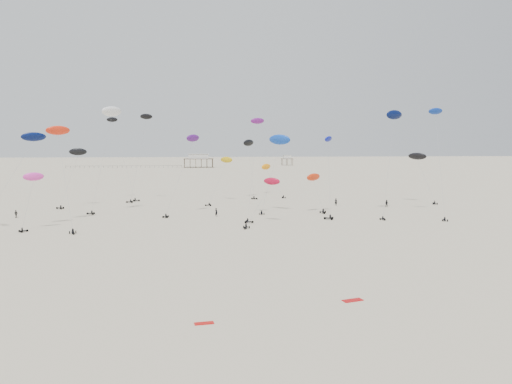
{
  "coord_description": "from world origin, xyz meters",
  "views": [
    {
      "loc": [
        -11.82,
        -10.1,
        16.44
      ],
      "look_at": [
        0.0,
        88.0,
        7.0
      ],
      "focal_mm": 35.0,
      "sensor_mm": 36.0,
      "label": 1
    }
  ],
  "objects": [
    {
      "name": "rig_10",
      "position": [
        -4.11,
        132.7,
        9.69
      ],
      "size": [
        8.52,
        14.33,
        16.94
      ],
      "rotation": [
        0.0,
        0.0,
        1.65
      ],
      "color": "black",
      "rests_on": "ground"
    },
    {
      "name": "rig_18",
      "position": [
        -44.01,
        88.58,
        14.86
      ],
      "size": [
        9.99,
        17.15,
        22.53
      ],
      "rotation": [
        0.0,
        0.0,
        1.13
      ],
      "color": "black",
      "rests_on": "ground"
    },
    {
      "name": "pavilion_small",
      "position": [
        60.0,
        380.0,
        3.49
      ],
      "size": [
        9.0,
        7.0,
        8.0
      ],
      "color": "brown",
      "rests_on": "ground"
    },
    {
      "name": "rig_0",
      "position": [
        16.97,
        107.11,
        6.2
      ],
      "size": [
        4.97,
        5.88,
        9.67
      ],
      "rotation": [
        0.0,
        0.0,
        3.14
      ],
      "color": "black",
      "rests_on": "ground"
    },
    {
      "name": "grounded_kite_a",
      "position": [
        4.45,
        39.6,
        0.0
      ],
      "size": [
        2.36,
        1.47,
        0.08
      ],
      "primitive_type": "cube",
      "rotation": [
        0.0,
        0.0,
        0.28
      ],
      "color": "#B60B0D",
      "rests_on": "ground"
    },
    {
      "name": "rig_5",
      "position": [
        -43.04,
        88.72,
        8.07
      ],
      "size": [
        4.57,
        4.47,
        11.24
      ],
      "rotation": [
        0.0,
        0.0,
        5.4
      ],
      "color": "black",
      "rests_on": "ground"
    },
    {
      "name": "rig_2",
      "position": [
        18.06,
        99.93,
        9.73
      ],
      "size": [
        4.65,
        10.96,
        18.76
      ],
      "rotation": [
        0.0,
        0.0,
        1.18
      ],
      "color": "black",
      "rests_on": "ground"
    },
    {
      "name": "rig_8",
      "position": [
        11.96,
        152.23,
        7.61
      ],
      "size": [
        6.21,
        17.69,
        16.74
      ],
      "rotation": [
        0.0,
        0.0,
        0.07
      ],
      "color": "black",
      "rests_on": "ground"
    },
    {
      "name": "rig_13",
      "position": [
        -31.95,
        111.4,
        21.57
      ],
      "size": [
        8.84,
        5.85,
        25.61
      ],
      "rotation": [
        0.0,
        0.0,
        1.52
      ],
      "color": "black",
      "rests_on": "ground"
    },
    {
      "name": "spectator_0",
      "position": [
        -7.31,
        103.62,
        0.0
      ],
      "size": [
        0.97,
        0.98,
        2.25
      ],
      "primitive_type": "imported",
      "rotation": [
        0.0,
        0.0,
        2.34
      ],
      "color": "black",
      "rests_on": "ground"
    },
    {
      "name": "spectator_2",
      "position": [
        -52.24,
        106.79,
        0.0
      ],
      "size": [
        1.37,
        1.15,
        2.04
      ],
      "primitive_type": "imported",
      "rotation": [
        0.0,
        0.0,
        5.79
      ],
      "color": "black",
      "rests_on": "ground"
    },
    {
      "name": "rig_4",
      "position": [
        34.56,
        103.81,
        21.16
      ],
      "size": [
        9.98,
        14.4,
        26.01
      ],
      "rotation": [
        0.0,
        0.0,
        3.28
      ],
      "color": "black",
      "rests_on": "ground"
    },
    {
      "name": "rig_19",
      "position": [
        43.3,
        99.07,
        18.54
      ],
      "size": [
        5.68,
        13.66,
        25.9
      ],
      "rotation": [
        0.0,
        0.0,
        5.97
      ],
      "color": "black",
      "rests_on": "ground"
    },
    {
      "name": "rig_17",
      "position": [
        -43.49,
        125.36,
        11.64
      ],
      "size": [
        7.16,
        7.13,
        15.67
      ],
      "rotation": [
        0.0,
        0.0,
        1.31
      ],
      "color": "black",
      "rests_on": "ground"
    },
    {
      "name": "rig_15",
      "position": [
        7.47,
        107.1,
        15.68
      ],
      "size": [
        8.27,
        5.9,
        19.03
      ],
      "rotation": [
        0.0,
        0.0,
        -0.07
      ],
      "color": "black",
      "rests_on": "ground"
    },
    {
      "name": "rig_11",
      "position": [
        0.85,
        98.17,
        13.87
      ],
      "size": [
        5.85,
        10.5,
        22.74
      ],
      "rotation": [
        0.0,
        0.0,
        4.45
      ],
      "color": "black",
      "rests_on": "ground"
    },
    {
      "name": "rig_6",
      "position": [
        -38.99,
        94.77,
        16.19
      ],
      "size": [
        9.01,
        16.36,
        22.64
      ],
      "rotation": [
        0.0,
        0.0,
        3.46
      ],
      "color": "black",
      "rests_on": "ground"
    },
    {
      "name": "rig_9",
      "position": [
        -27.24,
        137.16,
        17.95
      ],
      "size": [
        7.71,
        8.17,
        25.54
      ],
      "rotation": [
        0.0,
        0.0,
        1.65
      ],
      "color": "black",
      "rests_on": "ground"
    },
    {
      "name": "pier_fence",
      "position": [
        -62.0,
        350.0,
        0.77
      ],
      "size": [
        80.2,
        0.2,
        1.5
      ],
      "color": "black",
      "rests_on": "ground"
    },
    {
      "name": "pavilion_main",
      "position": [
        -10.0,
        350.0,
        4.22
      ],
      "size": [
        21.0,
        13.0,
        9.8
      ],
      "color": "brown",
      "rests_on": "ground"
    },
    {
      "name": "rig_3",
      "position": [
        1.88,
        90.78,
        5.96
      ],
      "size": [
        9.1,
        10.1,
        12.23
      ],
      "rotation": [
        0.0,
        0.0,
        2.81
      ],
      "color": "black",
      "rests_on": "ground"
    },
    {
      "name": "spectator_1",
      "position": [
        37.89,
        114.95,
        0.0
      ],
      "size": [
        1.25,
        1.18,
        2.24
      ],
      "primitive_type": "imported",
      "rotation": [
        0.0,
        0.0,
        5.6
      ],
      "color": "black",
      "rests_on": "ground"
    },
    {
      "name": "ground_plane",
      "position": [
        0.0,
        200.0,
        0.0
      ],
      "size": [
        900.0,
        900.0,
        0.0
      ],
      "primitive_type": "plane",
      "color": "beige"
    },
    {
      "name": "spectator_3",
      "position": [
        25.71,
        120.37,
        0.0
      ],
      "size": [
        1.01,
        0.97,
        2.3
      ],
      "primitive_type": "imported",
      "rotation": [
        0.0,
        0.0,
        2.47
      ],
      "color": "black",
      "rests_on": "ground"
    },
    {
      "name": "rig_16",
      "position": [
        50.89,
        124.01,
        11.29
      ],
      "size": [
        6.3,
        9.18,
        14.49
      ],
      "rotation": [
        0.0,
        0.0,
        6.18
      ],
      "color": "black",
      "rests_on": "ground"
    },
    {
      "name": "rig_7",
      "position": [
        -33.17,
        139.38,
        13.74
      ],
      "size": [
        9.72,
        7.15,
        24.59
      ],
      "rotation": [
        0.0,
        0.0,
        4.87
      ],
      "color": "black",
      "rests_on": "ground"
    },
    {
      "name": "rig_1",
      "position": [
        -13.94,
        106.8,
        13.76
      ],
      "size": [
        9.08,
        8.62,
        19.24
      ],
      "rotation": [
        0.0,
        0.0,
        5.81
      ],
      "color": "black",
      "rests_on": "ground"
    },
    {
      "name": "grounded_kite_b",
      "position": [
        -11.25,
        34.66,
        0.0
      ],
      "size": [
        1.87,
        0.91,
        0.07
      ],
      "primitive_type": "cube",
      "rotation": [
        0.0,
        0.0,
        0.12
      ],
      "color": "red",
      "rests_on": "ground"
    },
    {
      "name": "rig_14",
      "position": [
        4.42,
        141.01,
        13.91
      ],
      "size": [
        4.82,
        7.25,
        18.13
      ],
      "rotation": [
        0.0,
        0.0,
        3.94
      ],
      "color": "black",
      "rests_on": "ground"
    }
  ]
}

